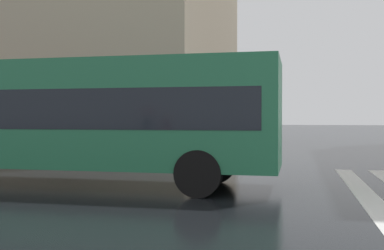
{
  "coord_description": "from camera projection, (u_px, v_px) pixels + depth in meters",
  "views": [
    {
      "loc": [
        -5.24,
        2.15,
        1.66
      ],
      "look_at": [
        8.43,
        5.2,
        1.45
      ],
      "focal_mm": 43.93,
      "sensor_mm": 36.0,
      "label": 1
    }
  ],
  "objects": [
    {
      "name": "city_bus",
      "position": [
        57.0,
        114.0,
        11.75
      ],
      "size": [
        2.6,
        11.0,
        3.0
      ],
      "color": "#236B47",
      "rests_on": "ground_plane"
    }
  ]
}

